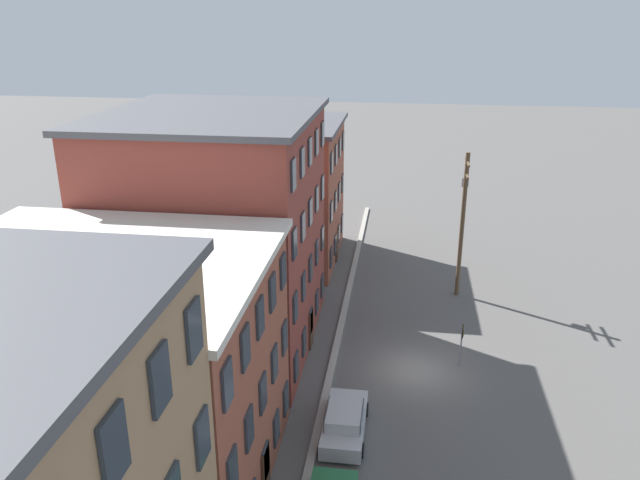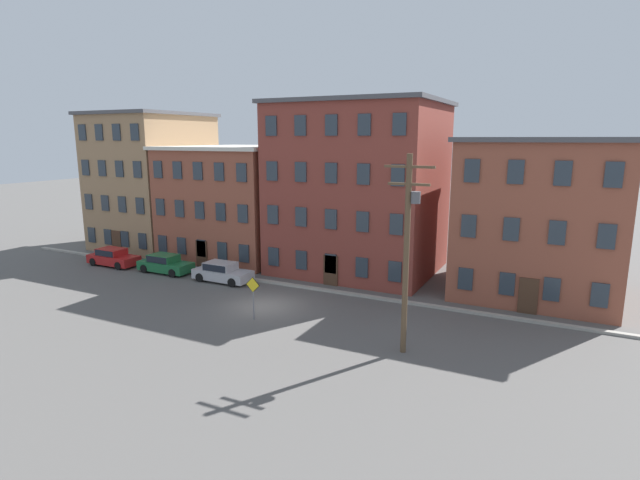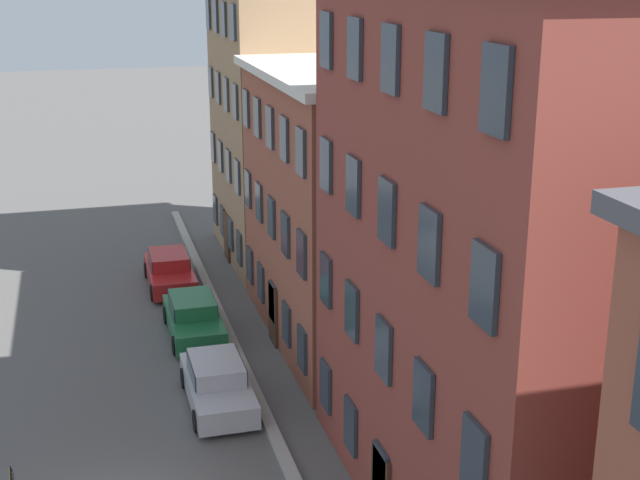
# 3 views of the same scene
# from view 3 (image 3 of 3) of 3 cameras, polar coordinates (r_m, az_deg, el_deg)

# --- Properties ---
(apartment_corner) EXTENTS (9.03, 10.20, 12.70)m
(apartment_corner) POSITION_cam_3_polar(r_m,az_deg,el_deg) (40.73, 0.65, 7.85)
(apartment_corner) COLOR #9E7A56
(apartment_corner) RESTS_ON ground_plane
(apartment_midblock) EXTENTS (10.98, 12.49, 9.68)m
(apartment_midblock) POSITION_cam_3_polar(r_m,az_deg,el_deg) (32.44, 7.35, 2.51)
(apartment_midblock) COLOR brown
(apartment_midblock) RESTS_ON ground_plane
(apartment_far) EXTENTS (12.40, 10.75, 13.12)m
(apartment_far) POSITION_cam_3_polar(r_m,az_deg,el_deg) (21.66, 17.22, -0.95)
(apartment_far) COLOR brown
(apartment_far) RESTS_ON ground_plane
(car_red) EXTENTS (4.40, 1.92, 1.43)m
(car_red) POSITION_cam_3_polar(r_m,az_deg,el_deg) (37.99, -9.60, -1.85)
(car_red) COLOR #B21E1E
(car_red) RESTS_ON ground_plane
(car_green) EXTENTS (4.40, 1.92, 1.43)m
(car_green) POSITION_cam_3_polar(r_m,az_deg,el_deg) (32.95, -8.10, -4.82)
(car_green) COLOR #1E6638
(car_green) RESTS_ON ground_plane
(car_silver) EXTENTS (4.40, 1.92, 1.43)m
(car_silver) POSITION_cam_3_polar(r_m,az_deg,el_deg) (27.92, -6.59, -8.99)
(car_silver) COLOR #B7B7BC
(car_silver) RESTS_ON ground_plane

